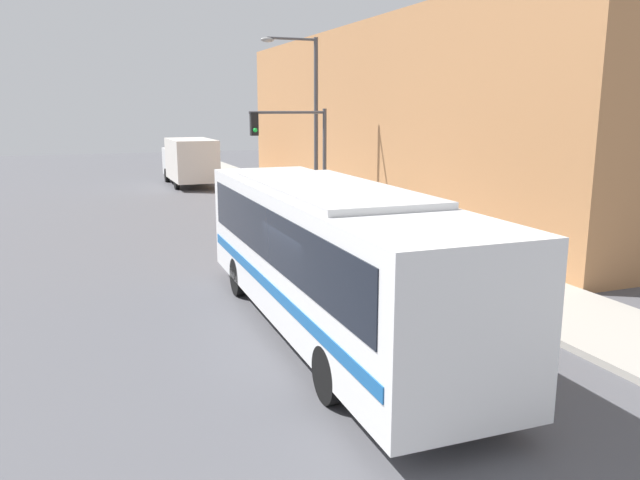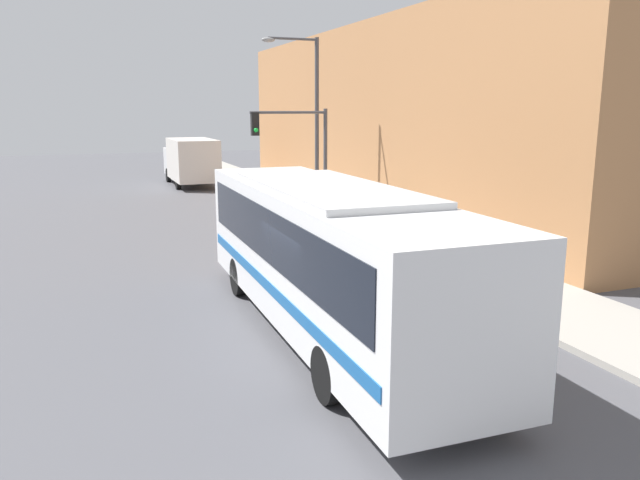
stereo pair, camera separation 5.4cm
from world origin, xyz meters
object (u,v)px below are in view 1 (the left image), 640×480
at_px(city_bus, 328,249).
at_px(fire_hydrant, 447,263).
at_px(traffic_light_pole, 297,144).
at_px(delivery_truck, 189,160).
at_px(street_lamp, 309,113).
at_px(pedestrian_near_corner, 374,208).
at_px(parking_meter, 362,214).

bearing_deg(city_bus, fire_hydrant, 30.28).
xyz_separation_m(fire_hydrant, traffic_light_pole, (-1.06, 9.68, 2.86)).
bearing_deg(delivery_truck, street_lamp, -78.79).
height_order(city_bus, pedestrian_near_corner, city_bus).
xyz_separation_m(delivery_truck, pedestrian_near_corner, (4.15, -17.81, -0.66)).
bearing_deg(pedestrian_near_corner, fire_hydrant, -100.02).
distance_m(city_bus, traffic_light_pole, 12.95).
height_order(fire_hydrant, pedestrian_near_corner, pedestrian_near_corner).
relative_size(city_bus, street_lamp, 1.48).
height_order(street_lamp, pedestrian_near_corner, street_lamp).
xyz_separation_m(delivery_truck, parking_meter, (2.86, -19.46, -0.58)).
bearing_deg(street_lamp, parking_meter, -89.36).
height_order(delivery_truck, traffic_light_pole, traffic_light_pole).
bearing_deg(delivery_truck, city_bus, -93.81).
height_order(fire_hydrant, traffic_light_pole, traffic_light_pole).
height_order(fire_hydrant, street_lamp, street_lamp).
bearing_deg(traffic_light_pole, city_bus, -106.51).
bearing_deg(city_bus, parking_meter, 61.24).
bearing_deg(fire_hydrant, city_bus, -150.65).
distance_m(city_bus, parking_meter, 9.55).
relative_size(street_lamp, pedestrian_near_corner, 4.77).
distance_m(fire_hydrant, street_lamp, 11.67).
height_order(city_bus, parking_meter, city_bus).
bearing_deg(delivery_truck, parking_meter, -81.63).
xyz_separation_m(city_bus, traffic_light_pole, (3.65, 12.33, 1.50)).
distance_m(delivery_truck, fire_hydrant, 25.26).
distance_m(delivery_truck, traffic_light_pole, 15.59).
relative_size(delivery_truck, street_lamp, 0.95).
height_order(parking_meter, pedestrian_near_corner, pedestrian_near_corner).
xyz_separation_m(city_bus, parking_meter, (4.71, 8.26, -0.83)).
relative_size(traffic_light_pole, pedestrian_near_corner, 2.92).
xyz_separation_m(delivery_truck, street_lamp, (2.80, -14.14, 3.00)).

